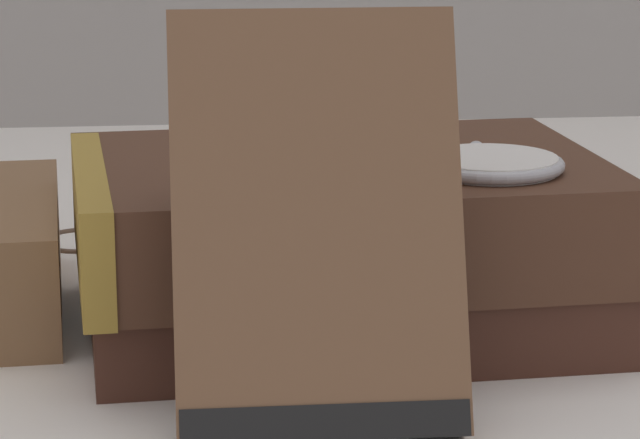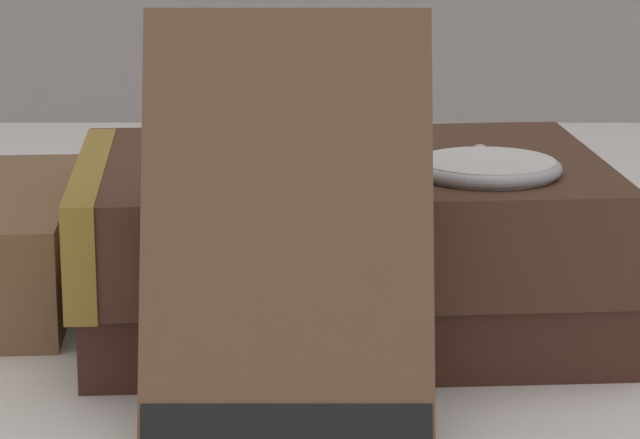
{
  "view_description": "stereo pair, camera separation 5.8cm",
  "coord_description": "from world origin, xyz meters",
  "px_view_note": "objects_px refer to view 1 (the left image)",
  "views": [
    {
      "loc": [
        -0.06,
        -0.58,
        0.2
      ],
      "look_at": [
        -0.0,
        -0.0,
        0.05
      ],
      "focal_mm": 85.0,
      "sensor_mm": 36.0,
      "label": 1
    },
    {
      "loc": [
        -0.0,
        -0.58,
        0.2
      ],
      "look_at": [
        -0.0,
        -0.0,
        0.05
      ],
      "focal_mm": 85.0,
      "sensor_mm": 36.0,
      "label": 2
    }
  ],
  "objects_px": {
    "book_flat_top": "(326,211)",
    "reading_glasses": "(137,233)",
    "book_flat_bottom": "(333,292)",
    "book_leaning_front": "(317,240)",
    "pocket_watch": "(491,164)"
  },
  "relations": [
    {
      "from": "book_flat_bottom",
      "to": "pocket_watch",
      "type": "relative_size",
      "value": 3.64
    },
    {
      "from": "book_leaning_front",
      "to": "reading_glasses",
      "type": "relative_size",
      "value": 1.29
    },
    {
      "from": "book_flat_top",
      "to": "pocket_watch",
      "type": "relative_size",
      "value": 3.67
    },
    {
      "from": "book_flat_top",
      "to": "reading_glasses",
      "type": "relative_size",
      "value": 2.02
    },
    {
      "from": "book_flat_top",
      "to": "reading_glasses",
      "type": "distance_m",
      "value": 0.18
    },
    {
      "from": "book_flat_bottom",
      "to": "book_flat_top",
      "type": "distance_m",
      "value": 0.04
    },
    {
      "from": "book_flat_bottom",
      "to": "pocket_watch",
      "type": "height_order",
      "value": "pocket_watch"
    },
    {
      "from": "book_flat_top",
      "to": "reading_glasses",
      "type": "bearing_deg",
      "value": 112.69
    },
    {
      "from": "book_flat_top",
      "to": "reading_glasses",
      "type": "height_order",
      "value": "book_flat_top"
    },
    {
      "from": "book_flat_top",
      "to": "pocket_watch",
      "type": "height_order",
      "value": "pocket_watch"
    },
    {
      "from": "book_flat_bottom",
      "to": "book_leaning_front",
      "type": "distance_m",
      "value": 0.12
    },
    {
      "from": "book_flat_top",
      "to": "pocket_watch",
      "type": "bearing_deg",
      "value": -29.6
    },
    {
      "from": "pocket_watch",
      "to": "reading_glasses",
      "type": "distance_m",
      "value": 0.24
    },
    {
      "from": "book_flat_bottom",
      "to": "book_leaning_front",
      "type": "relative_size",
      "value": 1.55
    },
    {
      "from": "book_flat_top",
      "to": "book_leaning_front",
      "type": "relative_size",
      "value": 1.57
    }
  ]
}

